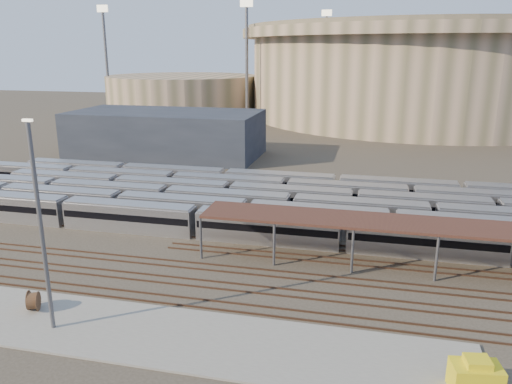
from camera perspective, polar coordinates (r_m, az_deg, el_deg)
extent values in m
plane|color=#383026|center=(55.58, 1.20, -8.85)|extent=(420.00, 420.00, 0.00)
cube|color=gray|center=(44.25, -9.66, -15.95)|extent=(50.00, 9.00, 0.20)
cube|color=silver|center=(61.33, 9.97, -4.83)|extent=(112.00, 2.90, 3.60)
cube|color=silver|center=(67.06, -0.98, -2.75)|extent=(112.00, 2.90, 3.60)
cube|color=silver|center=(69.96, 4.08, -1.98)|extent=(112.00, 2.90, 3.60)
cube|color=silver|center=(73.22, 11.20, -1.43)|extent=(112.00, 2.90, 3.60)
cube|color=silver|center=(78.25, 3.41, -0.02)|extent=(112.00, 2.90, 3.60)
cube|color=silver|center=(81.42, 9.24, 0.44)|extent=(112.00, 2.90, 3.60)
cylinder|color=#57575C|center=(57.79, -6.33, -5.26)|extent=(0.30, 0.30, 5.00)
cylinder|color=#57575C|center=(62.57, -4.69, -3.52)|extent=(0.30, 0.30, 5.00)
cylinder|color=#57575C|center=(55.65, 2.07, -6.01)|extent=(0.30, 0.30, 5.00)
cylinder|color=#57575C|center=(60.61, 3.07, -4.15)|extent=(0.30, 0.30, 5.00)
cylinder|color=#57575C|center=(54.79, 10.96, -6.68)|extent=(0.30, 0.30, 5.00)
cylinder|color=#57575C|center=(59.82, 11.20, -4.72)|extent=(0.30, 0.30, 5.00)
cylinder|color=#57575C|center=(55.27, 19.93, -7.18)|extent=(0.30, 0.30, 5.00)
cylinder|color=#57575C|center=(60.26, 19.39, -5.20)|extent=(0.30, 0.30, 5.00)
cube|color=#361A16|center=(57.56, 24.14, -3.89)|extent=(60.00, 6.00, 0.30)
cube|color=#4C3323|center=(54.00, 0.81, -9.52)|extent=(170.00, 0.12, 0.18)
cube|color=#4C3323|center=(55.32, 1.15, -8.87)|extent=(170.00, 0.12, 0.18)
cube|color=#4C3323|center=(50.50, -0.19, -11.42)|extent=(170.00, 0.12, 0.18)
cube|color=#4C3323|center=(51.80, 0.20, -10.68)|extent=(170.00, 0.12, 0.18)
cube|color=#4C3323|center=(47.09, -1.35, -13.60)|extent=(170.00, 0.12, 0.18)
cube|color=#4C3323|center=(48.36, -0.89, -12.75)|extent=(170.00, 0.12, 0.18)
cylinder|color=tan|center=(190.15, 18.02, 12.42)|extent=(116.00, 116.00, 28.00)
cylinder|color=tan|center=(190.02, 18.44, 17.07)|extent=(124.00, 124.00, 3.00)
cylinder|color=#695F4A|center=(190.11, 18.50, 17.75)|extent=(120.00, 120.00, 1.50)
cylinder|color=tan|center=(193.37, -8.36, 10.98)|extent=(56.00, 56.00, 14.00)
cube|color=#1E232D|center=(115.27, -10.25, 6.58)|extent=(42.00, 20.00, 10.00)
cylinder|color=#57575C|center=(164.49, -1.06, 14.13)|extent=(1.00, 1.00, 36.00)
cube|color=#FFF2CC|center=(164.98, -1.09, 20.81)|extent=(4.00, 0.60, 2.40)
cylinder|color=#57575C|center=(194.45, -16.68, 13.77)|extent=(1.00, 1.00, 36.00)
cube|color=#FFF2CC|center=(194.87, -17.15, 19.41)|extent=(4.00, 0.60, 2.40)
cylinder|color=#57575C|center=(210.42, 7.88, 14.39)|extent=(1.00, 1.00, 36.00)
cube|color=#FFF2CC|center=(210.81, 8.09, 19.61)|extent=(4.00, 0.60, 2.40)
cylinder|color=brown|center=(51.19, -24.10, -11.27)|extent=(1.63, 2.06, 1.81)
cylinder|color=#57575C|center=(44.40, -23.33, -4.07)|extent=(0.36, 0.36, 17.82)
cube|color=#FFF2CC|center=(42.38, -24.67, 7.46)|extent=(0.81, 0.33, 0.20)
cube|color=gold|center=(40.19, 23.78, -18.89)|extent=(3.63, 2.57, 2.10)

